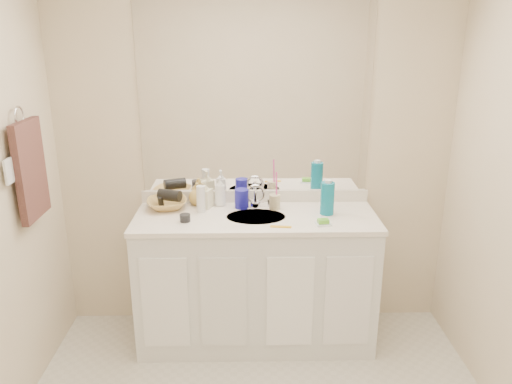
% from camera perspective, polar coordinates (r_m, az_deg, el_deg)
% --- Properties ---
extents(wall_back, '(2.60, 0.02, 2.40)m').
position_cam_1_polar(wall_back, '(3.30, -0.11, 4.23)').
color(wall_back, beige).
rests_on(wall_back, floor).
extents(vanity_cabinet, '(1.50, 0.55, 0.85)m').
position_cam_1_polar(vanity_cabinet, '(3.32, -0.02, -10.04)').
color(vanity_cabinet, silver).
rests_on(vanity_cabinet, floor).
extents(countertop, '(1.52, 0.57, 0.03)m').
position_cam_1_polar(countertop, '(3.14, -0.02, -2.93)').
color(countertop, white).
rests_on(countertop, vanity_cabinet).
extents(backsplash, '(1.52, 0.03, 0.08)m').
position_cam_1_polar(backsplash, '(3.36, -0.10, -0.47)').
color(backsplash, silver).
rests_on(backsplash, countertop).
extents(sink_basin, '(0.37, 0.37, 0.02)m').
position_cam_1_polar(sink_basin, '(3.12, -0.01, -3.01)').
color(sink_basin, beige).
rests_on(sink_basin, countertop).
extents(faucet, '(0.02, 0.02, 0.11)m').
position_cam_1_polar(faucet, '(3.26, -0.07, -0.78)').
color(faucet, silver).
rests_on(faucet, countertop).
extents(mirror, '(1.48, 0.01, 1.20)m').
position_cam_1_polar(mirror, '(3.22, -0.11, 10.43)').
color(mirror, white).
rests_on(mirror, wall_back).
extents(blue_mug, '(0.11, 0.11, 0.12)m').
position_cam_1_polar(blue_mug, '(3.24, -1.65, -0.76)').
color(blue_mug, '#19169C').
rests_on(blue_mug, countertop).
extents(tan_cup, '(0.07, 0.07, 0.10)m').
position_cam_1_polar(tan_cup, '(3.23, 2.15, -1.14)').
color(tan_cup, '#C5B68B').
rests_on(tan_cup, countertop).
extents(toothbrush, '(0.02, 0.04, 0.21)m').
position_cam_1_polar(toothbrush, '(3.19, 2.35, 0.59)').
color(toothbrush, '#FC42AA').
rests_on(toothbrush, tan_cup).
extents(mouthwash_bottle, '(0.11, 0.11, 0.21)m').
position_cam_1_polar(mouthwash_bottle, '(3.15, 8.16, -0.72)').
color(mouthwash_bottle, '#0C7492').
rests_on(mouthwash_bottle, countertop).
extents(soap_dish, '(0.10, 0.08, 0.01)m').
position_cam_1_polar(soap_dish, '(3.00, 7.67, -3.65)').
color(soap_dish, white).
rests_on(soap_dish, countertop).
extents(green_soap, '(0.07, 0.05, 0.02)m').
position_cam_1_polar(green_soap, '(3.00, 7.69, -3.31)').
color(green_soap, '#60BC2D').
rests_on(green_soap, soap_dish).
extents(orange_comb, '(0.13, 0.04, 0.01)m').
position_cam_1_polar(orange_comb, '(2.95, 2.87, -3.98)').
color(orange_comb, gold).
rests_on(orange_comb, countertop).
extents(dark_jar, '(0.07, 0.07, 0.05)m').
position_cam_1_polar(dark_jar, '(3.05, -8.11, -2.95)').
color(dark_jar, black).
rests_on(dark_jar, countertop).
extents(extra_white_bottle, '(0.07, 0.07, 0.17)m').
position_cam_1_polar(extra_white_bottle, '(3.18, -6.31, -0.82)').
color(extra_white_bottle, white).
rests_on(extra_white_bottle, countertop).
extents(soap_bottle_white, '(0.08, 0.08, 0.20)m').
position_cam_1_polar(soap_bottle_white, '(3.28, -4.14, 0.08)').
color(soap_bottle_white, white).
rests_on(soap_bottle_white, countertop).
extents(soap_bottle_cream, '(0.11, 0.11, 0.18)m').
position_cam_1_polar(soap_bottle_cream, '(3.26, -5.88, -0.21)').
color(soap_bottle_cream, '#F6F1C8').
rests_on(soap_bottle_cream, countertop).
extents(soap_bottle_yellow, '(0.12, 0.12, 0.15)m').
position_cam_1_polar(soap_bottle_yellow, '(3.32, -6.72, -0.20)').
color(soap_bottle_yellow, '#D7B153').
rests_on(soap_bottle_yellow, countertop).
extents(wicker_basket, '(0.30, 0.30, 0.06)m').
position_cam_1_polar(wicker_basket, '(3.29, -10.13, -1.34)').
color(wicker_basket, '#B58D49').
rests_on(wicker_basket, countertop).
extents(hair_dryer, '(0.16, 0.12, 0.07)m').
position_cam_1_polar(hair_dryer, '(3.27, -9.84, -0.37)').
color(hair_dryer, black).
rests_on(hair_dryer, wicker_basket).
extents(towel_ring, '(0.01, 0.11, 0.11)m').
position_cam_1_polar(towel_ring, '(2.97, -25.47, 7.85)').
color(towel_ring, silver).
rests_on(towel_ring, wall_left).
extents(hand_towel, '(0.04, 0.32, 0.55)m').
position_cam_1_polar(hand_towel, '(3.02, -24.36, 2.29)').
color(hand_towel, '#351F1C').
rests_on(hand_towel, towel_ring).
extents(switch_plate, '(0.01, 0.08, 0.13)m').
position_cam_1_polar(switch_plate, '(2.84, -26.41, 2.14)').
color(switch_plate, white).
rests_on(switch_plate, wall_left).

